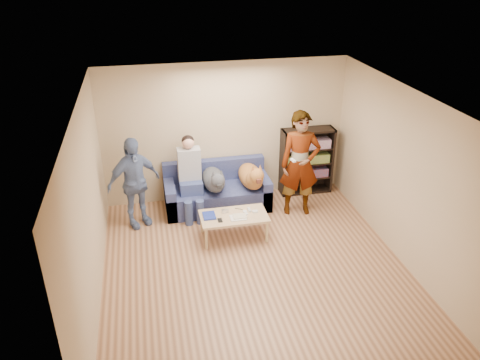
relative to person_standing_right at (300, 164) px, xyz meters
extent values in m
plane|color=brown|center=(-1.16, -1.59, -0.95)|extent=(5.00, 5.00, 0.00)
plane|color=white|center=(-1.16, -1.59, 1.65)|extent=(5.00, 5.00, 0.00)
plane|color=tan|center=(-1.16, 0.91, 0.35)|extent=(4.50, 0.00, 4.50)
plane|color=tan|center=(-1.16, -4.09, 0.35)|extent=(4.50, 0.00, 4.50)
plane|color=tan|center=(-3.41, -1.59, 0.35)|extent=(0.00, 5.00, 5.00)
plane|color=tan|center=(1.09, -1.59, 0.35)|extent=(0.00, 5.00, 5.00)
ellipsoid|color=#AFB0B4|center=(-0.72, 0.34, -0.46)|extent=(0.39, 0.33, 0.14)
imported|color=gray|center=(0.00, 0.00, 0.00)|extent=(0.75, 0.55, 1.91)
imported|color=#708BB4|center=(-2.86, 0.16, -0.15)|extent=(1.02, 0.77, 1.61)
cube|color=white|center=(-0.20, -0.20, 0.18)|extent=(0.07, 0.14, 0.03)
cube|color=navy|center=(-1.70, -0.54, -0.52)|extent=(0.20, 0.26, 0.03)
cube|color=white|center=(-1.25, -0.69, -0.53)|extent=(0.26, 0.20, 0.02)
cube|color=beige|center=(-1.22, -0.67, -0.51)|extent=(0.22, 0.17, 0.01)
cube|color=silver|center=(-1.42, -0.47, -0.51)|extent=(0.11, 0.06, 0.05)
cube|color=silver|center=(-1.02, -0.49, -0.52)|extent=(0.04, 0.13, 0.03)
cube|color=white|center=(-0.94, -0.57, -0.52)|extent=(0.09, 0.06, 0.03)
cylinder|color=white|center=(-1.10, -0.61, -0.52)|extent=(0.07, 0.07, 0.02)
cylinder|color=white|center=(-1.10, -0.53, -0.52)|extent=(0.07, 0.07, 0.02)
cylinder|color=orange|center=(-1.32, -0.75, -0.53)|extent=(0.13, 0.06, 0.01)
cylinder|color=black|center=(-1.18, -0.41, -0.53)|extent=(0.13, 0.08, 0.01)
cube|color=black|center=(-1.55, -0.71, -0.53)|extent=(0.07, 0.12, 0.02)
cube|color=#515B93|center=(-1.41, 0.46, -0.74)|extent=(1.90, 0.85, 0.42)
cube|color=#515B93|center=(-1.41, 0.80, -0.33)|extent=(1.90, 0.18, 0.40)
cube|color=#515B93|center=(-2.27, 0.46, -0.66)|extent=(0.18, 0.85, 0.58)
cube|color=#515B93|center=(-0.55, 0.46, -0.66)|extent=(0.18, 0.85, 0.58)
cube|color=#3E5289|center=(-1.89, 0.38, -0.42)|extent=(0.40, 0.38, 0.22)
cylinder|color=#3E4A89|center=(-1.99, -0.04, -0.74)|extent=(0.14, 0.14, 0.47)
cylinder|color=#455E98|center=(-1.79, -0.04, -0.74)|extent=(0.14, 0.14, 0.47)
cube|color=#AEADB2|center=(-1.89, 0.48, -0.03)|extent=(0.40, 0.24, 0.58)
sphere|color=#E3A488|center=(-1.89, 0.48, 0.37)|extent=(0.21, 0.21, 0.21)
ellipsoid|color=black|center=(-1.89, 0.51, 0.40)|extent=(0.22, 0.22, 0.19)
ellipsoid|color=#474A50|center=(-1.47, 0.43, -0.36)|extent=(0.40, 0.83, 0.35)
sphere|color=#53565E|center=(-1.47, 0.11, -0.28)|extent=(0.30, 0.30, 0.30)
sphere|color=#474A50|center=(-1.47, -0.07, -0.14)|extent=(0.24, 0.24, 0.24)
cube|color=black|center=(-1.47, -0.19, -0.18)|extent=(0.08, 0.12, 0.07)
cone|color=#4F5359|center=(-1.54, -0.04, -0.01)|extent=(0.08, 0.08, 0.12)
cone|color=#50555B|center=(-1.40, -0.04, -0.01)|extent=(0.08, 0.08, 0.12)
cylinder|color=#494A52|center=(-1.47, 0.86, -0.39)|extent=(0.05, 0.27, 0.16)
ellipsoid|color=#B96838|center=(-0.79, 0.41, -0.35)|extent=(0.42, 0.87, 0.36)
sphere|color=#A86633|center=(-0.79, 0.11, -0.27)|extent=(0.31, 0.31, 0.31)
sphere|color=#AF6535|center=(-0.79, -0.05, -0.12)|extent=(0.25, 0.25, 0.25)
cube|color=#582A1E|center=(-0.79, -0.16, -0.16)|extent=(0.08, 0.12, 0.07)
cone|color=#C0623A|center=(-0.85, -0.03, 0.01)|extent=(0.08, 0.08, 0.12)
cone|color=#B07335|center=(-0.73, -0.03, 0.01)|extent=(0.08, 0.08, 0.12)
cylinder|color=#BD6E39|center=(-0.79, 0.80, -0.39)|extent=(0.05, 0.28, 0.17)
cube|color=#D1B480|center=(-1.30, -0.59, -0.55)|extent=(1.10, 0.60, 0.04)
cylinder|color=tan|center=(-1.80, -0.84, -0.76)|extent=(0.05, 0.05, 0.38)
cylinder|color=#CFBC7F|center=(-0.80, -0.84, -0.76)|extent=(0.05, 0.05, 0.38)
cylinder|color=tan|center=(-1.80, -0.34, -0.76)|extent=(0.05, 0.05, 0.38)
cylinder|color=tan|center=(-0.80, -0.34, -0.76)|extent=(0.05, 0.05, 0.38)
cube|color=black|center=(-0.09, 0.73, -0.30)|extent=(0.04, 0.34, 1.30)
cube|color=black|center=(0.87, 0.73, -0.30)|extent=(0.04, 0.34, 1.30)
cube|color=black|center=(0.39, 0.73, 0.33)|extent=(1.00, 0.34, 0.04)
cube|color=black|center=(0.39, 0.73, -0.93)|extent=(1.00, 0.34, 0.04)
cube|color=black|center=(0.39, 0.89, -0.30)|extent=(1.00, 0.02, 1.30)
cube|color=black|center=(0.39, 0.73, -0.63)|extent=(0.94, 0.32, 0.03)
cube|color=black|center=(0.39, 0.73, -0.33)|extent=(0.94, 0.32, 0.02)
cube|color=black|center=(0.39, 0.73, -0.03)|extent=(0.94, 0.32, 0.02)
cube|color=#B23333|center=(0.39, 0.71, -0.54)|extent=(0.84, 0.24, 0.17)
cube|color=gold|center=(0.39, 0.71, -0.24)|extent=(0.84, 0.24, 0.17)
cube|color=#994C99|center=(0.39, 0.71, 0.06)|extent=(0.84, 0.24, 0.17)
camera|label=1|loc=(-2.57, -7.05, 3.40)|focal=35.00mm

